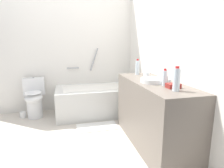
{
  "coord_description": "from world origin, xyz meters",
  "views": [
    {
      "loc": [
        0.05,
        -2.41,
        1.3
      ],
      "look_at": [
        0.7,
        0.21,
        0.73
      ],
      "focal_mm": 30.27,
      "sensor_mm": 36.0,
      "label": 1
    }
  ],
  "objects_px": {
    "water_bottle_0": "(165,78)",
    "amenity_basket": "(173,86)",
    "toilet": "(34,98)",
    "drinking_glass_1": "(146,74)",
    "bath_mat": "(97,127)",
    "bathtub": "(97,99)",
    "sink_basin": "(153,80)",
    "water_bottle_1": "(137,67)",
    "sink_faucet": "(166,79)",
    "drinking_glass_0": "(147,76)",
    "toilet_paper_roll": "(23,115)",
    "water_bottle_2": "(177,79)"
  },
  "relations": [
    {
      "from": "water_bottle_1",
      "to": "water_bottle_0",
      "type": "bearing_deg",
      "value": -89.56
    },
    {
      "from": "toilet",
      "to": "bath_mat",
      "type": "relative_size",
      "value": 1.1
    },
    {
      "from": "drinking_glass_0",
      "to": "toilet_paper_roll",
      "type": "height_order",
      "value": "drinking_glass_0"
    },
    {
      "from": "bath_mat",
      "to": "bathtub",
      "type": "bearing_deg",
      "value": 80.17
    },
    {
      "from": "sink_basin",
      "to": "water_bottle_1",
      "type": "bearing_deg",
      "value": 86.25
    },
    {
      "from": "bath_mat",
      "to": "toilet",
      "type": "bearing_deg",
      "value": 144.69
    },
    {
      "from": "sink_basin",
      "to": "drinking_glass_1",
      "type": "bearing_deg",
      "value": 76.91
    },
    {
      "from": "sink_basin",
      "to": "amenity_basket",
      "type": "bearing_deg",
      "value": -75.83
    },
    {
      "from": "bathtub",
      "to": "toilet",
      "type": "relative_size",
      "value": 2.12
    },
    {
      "from": "sink_faucet",
      "to": "toilet_paper_roll",
      "type": "bearing_deg",
      "value": 144.14
    },
    {
      "from": "bathtub",
      "to": "water_bottle_1",
      "type": "height_order",
      "value": "bathtub"
    },
    {
      "from": "amenity_basket",
      "to": "sink_basin",
      "type": "bearing_deg",
      "value": 104.17
    },
    {
      "from": "amenity_basket",
      "to": "bath_mat",
      "type": "bearing_deg",
      "value": 122.68
    },
    {
      "from": "bath_mat",
      "to": "sink_basin",
      "type": "bearing_deg",
      "value": -50.77
    },
    {
      "from": "drinking_glass_1",
      "to": "toilet_paper_roll",
      "type": "xyz_separation_m",
      "value": [
        -1.91,
        1.02,
        -0.83
      ]
    },
    {
      "from": "water_bottle_0",
      "to": "drinking_glass_0",
      "type": "distance_m",
      "value": 0.43
    },
    {
      "from": "drinking_glass_1",
      "to": "amenity_basket",
      "type": "distance_m",
      "value": 0.74
    },
    {
      "from": "sink_faucet",
      "to": "toilet_paper_roll",
      "type": "distance_m",
      "value": 2.6
    },
    {
      "from": "toilet",
      "to": "drinking_glass_1",
      "type": "distance_m",
      "value": 2.05
    },
    {
      "from": "sink_faucet",
      "to": "drinking_glass_0",
      "type": "relative_size",
      "value": 1.56
    },
    {
      "from": "water_bottle_2",
      "to": "toilet_paper_roll",
      "type": "relative_size",
      "value": 2.28
    },
    {
      "from": "bathtub",
      "to": "bath_mat",
      "type": "relative_size",
      "value": 2.33
    },
    {
      "from": "toilet",
      "to": "water_bottle_1",
      "type": "bearing_deg",
      "value": 60.37
    },
    {
      "from": "sink_faucet",
      "to": "amenity_basket",
      "type": "height_order",
      "value": "sink_faucet"
    },
    {
      "from": "water_bottle_1",
      "to": "drinking_glass_1",
      "type": "xyz_separation_m",
      "value": [
        0.06,
        -0.2,
        -0.07
      ]
    },
    {
      "from": "sink_basin",
      "to": "water_bottle_2",
      "type": "distance_m",
      "value": 0.46
    },
    {
      "from": "water_bottle_2",
      "to": "drinking_glass_1",
      "type": "relative_size",
      "value": 2.98
    },
    {
      "from": "sink_faucet",
      "to": "water_bottle_2",
      "type": "bearing_deg",
      "value": -108.18
    },
    {
      "from": "sink_faucet",
      "to": "water_bottle_1",
      "type": "bearing_deg",
      "value": 102.66
    },
    {
      "from": "sink_faucet",
      "to": "toilet_paper_roll",
      "type": "height_order",
      "value": "sink_faucet"
    },
    {
      "from": "toilet",
      "to": "water_bottle_1",
      "type": "xyz_separation_m",
      "value": [
        1.64,
        -0.82,
        0.6
      ]
    },
    {
      "from": "sink_faucet",
      "to": "water_bottle_1",
      "type": "height_order",
      "value": "water_bottle_1"
    },
    {
      "from": "water_bottle_0",
      "to": "water_bottle_1",
      "type": "xyz_separation_m",
      "value": [
        -0.01,
        0.82,
        0.02
      ]
    },
    {
      "from": "drinking_glass_1",
      "to": "toilet_paper_roll",
      "type": "distance_m",
      "value": 2.32
    },
    {
      "from": "bathtub",
      "to": "sink_faucet",
      "type": "xyz_separation_m",
      "value": [
        0.66,
        -1.32,
        0.6
      ]
    },
    {
      "from": "toilet",
      "to": "water_bottle_0",
      "type": "bearing_deg",
      "value": 42.07
    },
    {
      "from": "sink_faucet",
      "to": "water_bottle_1",
      "type": "relative_size",
      "value": 0.64
    },
    {
      "from": "toilet",
      "to": "drinking_glass_0",
      "type": "relative_size",
      "value": 7.23
    },
    {
      "from": "water_bottle_0",
      "to": "amenity_basket",
      "type": "height_order",
      "value": "water_bottle_0"
    },
    {
      "from": "toilet",
      "to": "bath_mat",
      "type": "xyz_separation_m",
      "value": [
        1.02,
        -0.72,
        -0.35
      ]
    },
    {
      "from": "sink_basin",
      "to": "water_bottle_1",
      "type": "height_order",
      "value": "water_bottle_1"
    },
    {
      "from": "water_bottle_0",
      "to": "water_bottle_1",
      "type": "distance_m",
      "value": 0.82
    },
    {
      "from": "drinking_glass_1",
      "to": "amenity_basket",
      "type": "relative_size",
      "value": 0.6
    },
    {
      "from": "toilet",
      "to": "water_bottle_1",
      "type": "distance_m",
      "value": 1.93
    },
    {
      "from": "sink_basin",
      "to": "water_bottle_0",
      "type": "xyz_separation_m",
      "value": [
        0.05,
        -0.2,
        0.06
      ]
    },
    {
      "from": "sink_basin",
      "to": "water_bottle_2",
      "type": "bearing_deg",
      "value": -85.7
    },
    {
      "from": "drinking_glass_1",
      "to": "water_bottle_1",
      "type": "bearing_deg",
      "value": 106.02
    },
    {
      "from": "water_bottle_0",
      "to": "water_bottle_2",
      "type": "bearing_deg",
      "value": -93.07
    },
    {
      "from": "water_bottle_1",
      "to": "water_bottle_2",
      "type": "height_order",
      "value": "water_bottle_2"
    },
    {
      "from": "sink_faucet",
      "to": "drinking_glass_0",
      "type": "bearing_deg",
      "value": 123.21
    }
  ]
}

